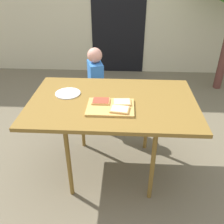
{
  "coord_description": "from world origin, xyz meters",
  "views": [
    {
      "loc": [
        0.09,
        -1.78,
        1.71
      ],
      "look_at": [
        -0.01,
        0.0,
        0.63
      ],
      "focal_mm": 39.58,
      "sensor_mm": 36.0,
      "label": 1
    }
  ],
  "objects_px": {
    "cutting_board": "(110,107)",
    "plate_white_left": "(68,93)",
    "child_left": "(96,85)",
    "dining_table": "(113,106)",
    "pizza_slice_far_left": "(101,101)",
    "pizza_slice_far_right": "(122,102)",
    "pizza_slice_near_right": "(120,109)"
  },
  "relations": [
    {
      "from": "cutting_board",
      "to": "plate_white_left",
      "type": "xyz_separation_m",
      "value": [
        -0.38,
        0.22,
        -0.0
      ]
    },
    {
      "from": "cutting_board",
      "to": "child_left",
      "type": "distance_m",
      "value": 0.92
    },
    {
      "from": "cutting_board",
      "to": "plate_white_left",
      "type": "distance_m",
      "value": 0.44
    },
    {
      "from": "child_left",
      "to": "dining_table",
      "type": "bearing_deg",
      "value": -72.79
    },
    {
      "from": "pizza_slice_far_left",
      "to": "pizza_slice_far_right",
      "type": "xyz_separation_m",
      "value": [
        0.17,
        -0.01,
        0.0
      ]
    },
    {
      "from": "pizza_slice_far_left",
      "to": "child_left",
      "type": "height_order",
      "value": "child_left"
    },
    {
      "from": "cutting_board",
      "to": "pizza_slice_far_right",
      "type": "bearing_deg",
      "value": 33.3
    },
    {
      "from": "plate_white_left",
      "to": "child_left",
      "type": "distance_m",
      "value": 0.69
    },
    {
      "from": "pizza_slice_far_right",
      "to": "plate_white_left",
      "type": "relative_size",
      "value": 0.68
    },
    {
      "from": "child_left",
      "to": "cutting_board",
      "type": "bearing_deg",
      "value": -75.85
    },
    {
      "from": "pizza_slice_near_right",
      "to": "plate_white_left",
      "type": "xyz_separation_m",
      "value": [
        -0.45,
        0.28,
        -0.02
      ]
    },
    {
      "from": "cutting_board",
      "to": "pizza_slice_far_right",
      "type": "xyz_separation_m",
      "value": [
        0.09,
        0.06,
        0.02
      ]
    },
    {
      "from": "pizza_slice_near_right",
      "to": "plate_white_left",
      "type": "distance_m",
      "value": 0.53
    },
    {
      "from": "dining_table",
      "to": "pizza_slice_near_right",
      "type": "relative_size",
      "value": 8.96
    },
    {
      "from": "dining_table",
      "to": "cutting_board",
      "type": "height_order",
      "value": "cutting_board"
    },
    {
      "from": "pizza_slice_far_right",
      "to": "pizza_slice_far_left",
      "type": "bearing_deg",
      "value": 176.9
    },
    {
      "from": "cutting_board",
      "to": "dining_table",
      "type": "bearing_deg",
      "value": 85.53
    },
    {
      "from": "dining_table",
      "to": "cutting_board",
      "type": "relative_size",
      "value": 3.76
    },
    {
      "from": "dining_table",
      "to": "child_left",
      "type": "bearing_deg",
      "value": 107.21
    },
    {
      "from": "cutting_board",
      "to": "pizza_slice_far_left",
      "type": "relative_size",
      "value": 2.6
    },
    {
      "from": "plate_white_left",
      "to": "pizza_slice_far_left",
      "type": "bearing_deg",
      "value": -27.86
    },
    {
      "from": "plate_white_left",
      "to": "child_left",
      "type": "height_order",
      "value": "child_left"
    },
    {
      "from": "cutting_board",
      "to": "pizza_slice_far_right",
      "type": "height_order",
      "value": "pizza_slice_far_right"
    },
    {
      "from": "pizza_slice_near_right",
      "to": "cutting_board",
      "type": "bearing_deg",
      "value": 142.45
    },
    {
      "from": "dining_table",
      "to": "pizza_slice_far_left",
      "type": "bearing_deg",
      "value": -145.43
    },
    {
      "from": "cutting_board",
      "to": "plate_white_left",
      "type": "bearing_deg",
      "value": 149.42
    },
    {
      "from": "pizza_slice_far_left",
      "to": "pizza_slice_near_right",
      "type": "xyz_separation_m",
      "value": [
        0.15,
        -0.12,
        0.0
      ]
    },
    {
      "from": "child_left",
      "to": "pizza_slice_far_right",
      "type": "bearing_deg",
      "value": -69.31
    },
    {
      "from": "cutting_board",
      "to": "child_left",
      "type": "xyz_separation_m",
      "value": [
        -0.22,
        0.87,
        -0.21
      ]
    },
    {
      "from": "pizza_slice_near_right",
      "to": "pizza_slice_far_left",
      "type": "bearing_deg",
      "value": 141.43
    },
    {
      "from": "dining_table",
      "to": "pizza_slice_far_right",
      "type": "bearing_deg",
      "value": -42.83
    },
    {
      "from": "cutting_board",
      "to": "pizza_slice_far_right",
      "type": "distance_m",
      "value": 0.11
    }
  ]
}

